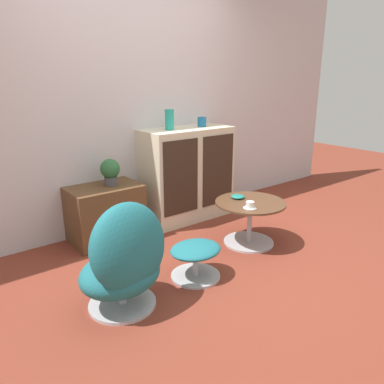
{
  "coord_description": "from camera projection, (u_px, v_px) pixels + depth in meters",
  "views": [
    {
      "loc": [
        -1.91,
        -2.01,
        1.55
      ],
      "look_at": [
        0.06,
        0.51,
        0.55
      ],
      "focal_mm": 35.0,
      "sensor_mm": 36.0,
      "label": 1
    }
  ],
  "objects": [
    {
      "name": "egg_chair",
      "position": [
        125.0,
        261.0,
        2.5
      ],
      "size": [
        0.68,
        0.64,
        0.8
      ],
      "color": "#B7B7BC",
      "rests_on": "ground_plane"
    },
    {
      "name": "teacup",
      "position": [
        250.0,
        205.0,
        3.32
      ],
      "size": [
        0.12,
        0.12,
        0.06
      ],
      "color": "white",
      "rests_on": "coffee_table"
    },
    {
      "name": "sideboard",
      "position": [
        187.0,
        174.0,
        4.14
      ],
      "size": [
        1.01,
        0.47,
        1.01
      ],
      "color": "beige",
      "rests_on": "ground_plane"
    },
    {
      "name": "ottoman",
      "position": [
        196.0,
        255.0,
        2.95
      ],
      "size": [
        0.42,
        0.4,
        0.29
      ],
      "color": "#B7B7BC",
      "rests_on": "ground_plane"
    },
    {
      "name": "bowl",
      "position": [
        238.0,
        196.0,
        3.59
      ],
      "size": [
        0.13,
        0.13,
        0.04
      ],
      "color": "#1E7A70",
      "rests_on": "coffee_table"
    },
    {
      "name": "vase_leftmost",
      "position": [
        169.0,
        120.0,
        3.83
      ],
      "size": [
        0.09,
        0.09,
        0.21
      ],
      "color": "teal",
      "rests_on": "sideboard"
    },
    {
      "name": "coffee_table",
      "position": [
        250.0,
        218.0,
        3.54
      ],
      "size": [
        0.66,
        0.66,
        0.42
      ],
      "color": "#B7B7BC",
      "rests_on": "ground_plane"
    },
    {
      "name": "vase_inner_left",
      "position": [
        202.0,
        122.0,
        4.1
      ],
      "size": [
        0.1,
        0.1,
        0.1
      ],
      "color": "#196699",
      "rests_on": "sideboard"
    },
    {
      "name": "wall_back",
      "position": [
        131.0,
        101.0,
        3.8
      ],
      "size": [
        6.4,
        0.06,
        2.6
      ],
      "color": "silver",
      "rests_on": "ground_plane"
    },
    {
      "name": "ground_plane",
      "position": [
        224.0,
        271.0,
        3.1
      ],
      "size": [
        12.0,
        12.0,
        0.0
      ],
      "primitive_type": "plane",
      "color": "brown"
    },
    {
      "name": "potted_plant",
      "position": [
        110.0,
        171.0,
        3.55
      ],
      "size": [
        0.19,
        0.19,
        0.26
      ],
      "color": "#4C4C51",
      "rests_on": "tv_console"
    },
    {
      "name": "tv_console",
      "position": [
        106.0,
        213.0,
        3.63
      ],
      "size": [
        0.67,
        0.46,
        0.54
      ],
      "color": "brown",
      "rests_on": "ground_plane"
    }
  ]
}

